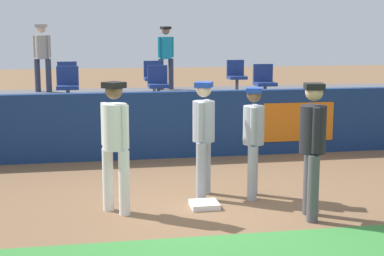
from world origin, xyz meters
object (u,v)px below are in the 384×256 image
object	(u,v)px
spectator_hooded	(166,53)
spectator_capped	(42,53)
player_fielder_home	(115,138)
player_coach_visitor	(204,131)
seat_back_center	(154,76)
player_umpire	(312,141)
seat_front_left	(68,84)
seat_back_right	(236,75)
seat_front_right	(264,80)
seat_back_left	(67,77)
first_base	(204,205)
seat_front_center	(158,82)
player_runner_visitor	(253,135)

from	to	relation	value
spectator_hooded	spectator_capped	world-z (taller)	spectator_capped
player_fielder_home	player_coach_visitor	xyz separation A→B (m)	(1.37, 0.56, -0.04)
seat_back_center	spectator_hooded	xyz separation A→B (m)	(0.47, 1.14, 0.51)
player_umpire	seat_front_left	world-z (taller)	player_umpire
player_coach_visitor	seat_back_right	distance (m)	6.45
seat_front_right	spectator_hooded	size ratio (longest dim) A/B	0.50
player_umpire	seat_front_right	bearing A→B (deg)	-178.87
seat_back_left	spectator_hooded	distance (m)	2.87
player_coach_visitor	seat_front_left	xyz separation A→B (m)	(-2.12, 4.29, 0.36)
first_base	seat_front_right	xyz separation A→B (m)	(2.38, 4.85, 1.34)
seat_front_center	seat_front_left	xyz separation A→B (m)	(-1.96, 0.00, 0.00)
seat_front_left	player_fielder_home	bearing A→B (deg)	-81.20
player_coach_visitor	seat_back_center	distance (m)	6.10
player_runner_visitor	spectator_hooded	bearing A→B (deg)	-158.08
player_coach_visitor	spectator_hooded	size ratio (longest dim) A/B	1.05
player_fielder_home	seat_front_center	distance (m)	5.01
seat_back_center	spectator_capped	xyz separation A→B (m)	(-2.77, 1.11, 0.54)
player_runner_visitor	seat_back_right	distance (m)	6.43
first_base	seat_back_center	distance (m)	6.79
seat_front_left	player_coach_visitor	bearing A→B (deg)	-63.74
seat_back_right	spectator_hooded	bearing A→B (deg)	145.79
spectator_capped	seat_back_right	bearing A→B (deg)	-170.85
player_coach_visitor	seat_back_center	size ratio (longest dim) A/B	2.10
spectator_hooded	spectator_capped	distance (m)	3.24
player_fielder_home	player_umpire	size ratio (longest dim) A/B	1.00
first_base	spectator_capped	distance (m)	8.44
first_base	seat_back_right	xyz separation A→B (m)	(2.19, 6.65, 1.34)
player_fielder_home	seat_front_left	bearing A→B (deg)	148.56
seat_back_right	spectator_capped	size ratio (longest dim) A/B	0.48
player_umpire	seat_back_left	distance (m)	8.13
seat_front_center	seat_back_center	world-z (taller)	same
seat_back_center	seat_front_right	bearing A→B (deg)	-37.73
player_fielder_home	seat_front_center	size ratio (longest dim) A/B	2.19
first_base	seat_front_right	bearing A→B (deg)	63.90
seat_front_center	seat_back_right	bearing A→B (deg)	38.67
spectator_capped	seat_front_right	bearing A→B (deg)	172.17
player_fielder_home	seat_back_center	distance (m)	6.79
player_fielder_home	seat_back_left	size ratio (longest dim) A/B	2.19
player_runner_visitor	seat_front_left	size ratio (longest dim) A/B	2.01
seat_front_right	spectator_capped	world-z (taller)	spectator_capped
seat_back_left	seat_front_left	bearing A→B (deg)	-88.20
player_umpire	seat_front_left	bearing A→B (deg)	-137.23
spectator_hooded	player_coach_visitor	bearing A→B (deg)	67.34
player_runner_visitor	seat_front_left	world-z (taller)	seat_front_left
player_fielder_home	first_base	bearing A→B (deg)	49.69
player_runner_visitor	spectator_capped	world-z (taller)	spectator_capped
seat_front_center	spectator_hooded	bearing A→B (deg)	78.87
player_runner_visitor	first_base	bearing A→B (deg)	-45.72
first_base	seat_back_left	bearing A→B (deg)	107.31
player_runner_visitor	seat_back_center	xyz separation A→B (m)	(-0.78, 6.27, 0.40)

